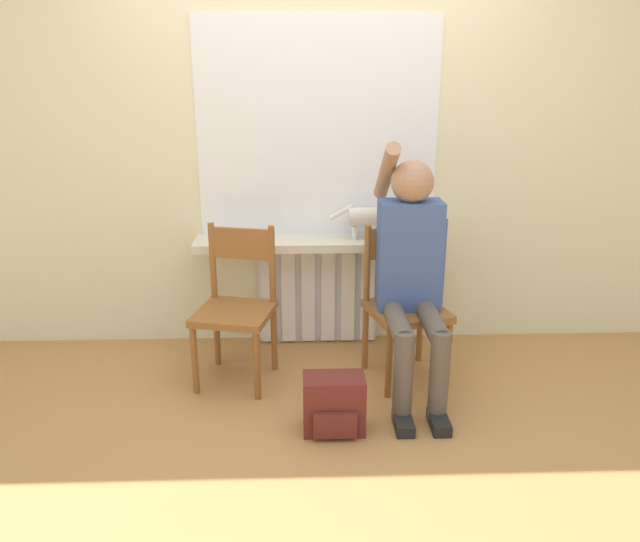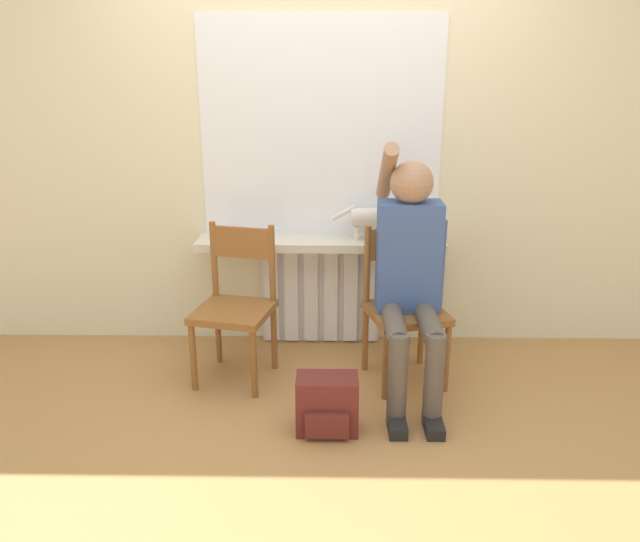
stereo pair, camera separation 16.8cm
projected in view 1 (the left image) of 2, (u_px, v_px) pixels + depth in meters
ground_plane at (325, 439)px, 3.03m from camera, size 12.00×12.00×0.00m
wall_with_window at (317, 130)px, 3.77m from camera, size 7.00×0.06×2.70m
radiator at (318, 292)px, 4.02m from camera, size 0.76×0.08×0.67m
windowsill at (318, 243)px, 3.81m from camera, size 1.51×0.28×0.05m
window_glass at (318, 129)px, 3.73m from camera, size 1.45×0.01×1.29m
chair_left at (236, 305)px, 3.49m from camera, size 0.48×0.48×0.88m
chair_right at (404, 303)px, 3.52m from camera, size 0.49×0.49×0.88m
person at (412, 268)px, 3.33m from camera, size 0.36×1.03×1.36m
cat at (373, 217)px, 3.79m from camera, size 0.43×0.11×0.22m
backpack at (334, 405)px, 3.06m from camera, size 0.30×0.21×0.29m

